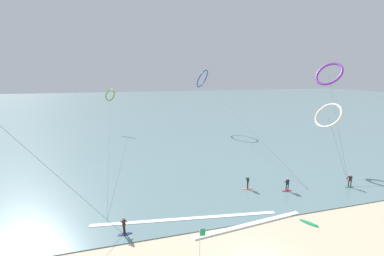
{
  "coord_description": "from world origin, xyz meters",
  "views": [
    {
      "loc": [
        -9.67,
        -15.1,
        14.39
      ],
      "look_at": [
        0.0,
        20.13,
        6.66
      ],
      "focal_mm": 23.74,
      "sensor_mm": 36.0,
      "label": 1
    }
  ],
  "objects_px": {
    "surfer_crimson": "(287,185)",
    "surfboard_spare": "(309,223)",
    "beach_flag": "(201,239)",
    "kite_cobalt": "(202,79)",
    "kite_ivory": "(328,116)",
    "surfer_navy": "(124,227)",
    "kite_violet": "(329,74)",
    "surfer_emerald": "(350,182)",
    "surfer_coral": "(248,183)",
    "kite_lime": "(110,95)"
  },
  "relations": [
    {
      "from": "surfer_crimson",
      "to": "surfboard_spare",
      "type": "xyz_separation_m",
      "value": [
        -2.19,
        -6.62,
        -0.78
      ]
    },
    {
      "from": "beach_flag",
      "to": "kite_cobalt",
      "type": "bearing_deg",
      "value": 72.31
    },
    {
      "from": "kite_ivory",
      "to": "surfer_navy",
      "type": "bearing_deg",
      "value": -81.35
    },
    {
      "from": "surfer_navy",
      "to": "kite_cobalt",
      "type": "distance_m",
      "value": 49.57
    },
    {
      "from": "kite_violet",
      "to": "surfboard_spare",
      "type": "height_order",
      "value": "kite_violet"
    },
    {
      "from": "surfer_navy",
      "to": "beach_flag",
      "type": "height_order",
      "value": "beach_flag"
    },
    {
      "from": "surfer_crimson",
      "to": "surfer_emerald",
      "type": "bearing_deg",
      "value": -8.86
    },
    {
      "from": "surfer_crimson",
      "to": "surfer_coral",
      "type": "distance_m",
      "value": 4.85
    },
    {
      "from": "kite_lime",
      "to": "kite_cobalt",
      "type": "xyz_separation_m",
      "value": [
        23.57,
        -3.87,
        4.13
      ]
    },
    {
      "from": "surfer_coral",
      "to": "surfboard_spare",
      "type": "xyz_separation_m",
      "value": [
        2.29,
        -8.47,
        -0.78
      ]
    },
    {
      "from": "kite_lime",
      "to": "beach_flag",
      "type": "height_order",
      "value": "kite_lime"
    },
    {
      "from": "kite_violet",
      "to": "surfer_emerald",
      "type": "bearing_deg",
      "value": -45.44
    },
    {
      "from": "beach_flag",
      "to": "surfboard_spare",
      "type": "bearing_deg",
      "value": 9.9
    },
    {
      "from": "surfer_navy",
      "to": "beach_flag",
      "type": "xyz_separation_m",
      "value": [
        5.76,
        -4.96,
        1.07
      ]
    },
    {
      "from": "kite_ivory",
      "to": "beach_flag",
      "type": "xyz_separation_m",
      "value": [
        -25.01,
        -14.82,
        -6.31
      ]
    },
    {
      "from": "kite_cobalt",
      "to": "beach_flag",
      "type": "xyz_separation_m",
      "value": [
        -15.32,
        -48.06,
        -11.4
      ]
    },
    {
      "from": "surfer_crimson",
      "to": "surfer_emerald",
      "type": "distance_m",
      "value": 8.58
    },
    {
      "from": "kite_violet",
      "to": "surfboard_spare",
      "type": "relative_size",
      "value": 8.62
    },
    {
      "from": "kite_cobalt",
      "to": "surfboard_spare",
      "type": "xyz_separation_m",
      "value": [
        -3.51,
        -45.99,
        -13.24
      ]
    },
    {
      "from": "surfer_coral",
      "to": "surfer_emerald",
      "type": "distance_m",
      "value": 13.33
    },
    {
      "from": "beach_flag",
      "to": "kite_ivory",
      "type": "bearing_deg",
      "value": 30.66
    },
    {
      "from": "surfer_crimson",
      "to": "surfer_coral",
      "type": "xyz_separation_m",
      "value": [
        -4.48,
        1.85,
        0.0
      ]
    },
    {
      "from": "kite_ivory",
      "to": "surfer_coral",
      "type": "bearing_deg",
      "value": -83.64
    },
    {
      "from": "kite_lime",
      "to": "kite_ivory",
      "type": "bearing_deg",
      "value": -2.41
    },
    {
      "from": "surfboard_spare",
      "to": "beach_flag",
      "type": "relative_size",
      "value": 0.67
    },
    {
      "from": "surfer_navy",
      "to": "kite_ivory",
      "type": "relative_size",
      "value": 0.17
    },
    {
      "from": "kite_ivory",
      "to": "kite_lime",
      "type": "distance_m",
      "value": 49.83
    },
    {
      "from": "surfer_crimson",
      "to": "surfboard_spare",
      "type": "relative_size",
      "value": 0.89
    },
    {
      "from": "surfer_emerald",
      "to": "surfboard_spare",
      "type": "xyz_separation_m",
      "value": [
        -10.68,
        -5.43,
        -0.78
      ]
    },
    {
      "from": "surfer_coral",
      "to": "beach_flag",
      "type": "bearing_deg",
      "value": -2.46
    },
    {
      "from": "kite_lime",
      "to": "beach_flag",
      "type": "distance_m",
      "value": 53.07
    },
    {
      "from": "surfer_emerald",
      "to": "surfboard_spare",
      "type": "height_order",
      "value": "surfer_emerald"
    },
    {
      "from": "surfer_navy",
      "to": "beach_flag",
      "type": "bearing_deg",
      "value": 67.88
    },
    {
      "from": "surfer_navy",
      "to": "surfer_emerald",
      "type": "bearing_deg",
      "value": 113.73
    },
    {
      "from": "kite_ivory",
      "to": "beach_flag",
      "type": "distance_m",
      "value": 29.75
    },
    {
      "from": "kite_lime",
      "to": "kite_violet",
      "type": "height_order",
      "value": "kite_violet"
    },
    {
      "from": "beach_flag",
      "to": "surfer_crimson",
      "type": "bearing_deg",
      "value": 31.81
    },
    {
      "from": "kite_violet",
      "to": "kite_ivory",
      "type": "bearing_deg",
      "value": -56.21
    },
    {
      "from": "surfer_crimson",
      "to": "kite_violet",
      "type": "bearing_deg",
      "value": 35.5
    },
    {
      "from": "surfer_emerald",
      "to": "kite_lime",
      "type": "xyz_separation_m",
      "value": [
        -30.75,
        44.43,
        8.33
      ]
    },
    {
      "from": "surfer_crimson",
      "to": "surfer_emerald",
      "type": "height_order",
      "value": "same"
    },
    {
      "from": "kite_violet",
      "to": "surfer_coral",
      "type": "bearing_deg",
      "value": -83.42
    },
    {
      "from": "kite_lime",
      "to": "kite_violet",
      "type": "distance_m",
      "value": 49.4
    },
    {
      "from": "kite_cobalt",
      "to": "surfer_crimson",
      "type": "bearing_deg",
      "value": 38.59
    },
    {
      "from": "surfer_emerald",
      "to": "surfboard_spare",
      "type": "bearing_deg",
      "value": 102.25
    },
    {
      "from": "kite_lime",
      "to": "surfer_navy",
      "type": "bearing_deg",
      "value": -41.24
    },
    {
      "from": "kite_cobalt",
      "to": "surfer_coral",
      "type": "bearing_deg",
      "value": 31.72
    },
    {
      "from": "surfer_crimson",
      "to": "kite_cobalt",
      "type": "relative_size",
      "value": 0.04
    },
    {
      "from": "surfer_crimson",
      "to": "beach_flag",
      "type": "height_order",
      "value": "beach_flag"
    },
    {
      "from": "kite_ivory",
      "to": "kite_cobalt",
      "type": "relative_size",
      "value": 0.24
    }
  ]
}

